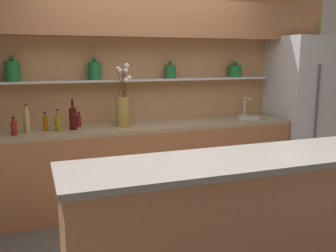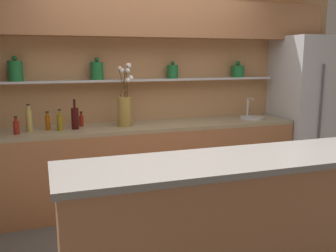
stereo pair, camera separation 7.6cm
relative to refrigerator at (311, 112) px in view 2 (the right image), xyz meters
name	(u,v)px [view 2 (the right image)]	position (x,y,z in m)	size (l,w,h in m)	color
back_wall_unit	(143,67)	(-2.15, 0.33, 0.59)	(5.20, 0.44, 2.60)	tan
back_counter_unit	(142,165)	(-2.26, 0.04, -0.50)	(3.58, 0.62, 0.92)	#99603D
island_counter	(229,231)	(-2.15, -1.86, -0.45)	(2.26, 0.61, 1.02)	#99603D
refrigerator	(311,112)	(0.00, 0.00, 0.00)	(0.90, 0.73, 1.92)	#B7B7BC
flower_vase	(125,108)	(-2.44, 0.03, 0.16)	(0.18, 0.19, 0.69)	olive
sink_fixture	(252,116)	(-0.84, 0.05, -0.02)	(0.30, 0.30, 0.25)	#B7B7BC
bottle_sauce_0	(16,127)	(-3.55, -0.07, 0.03)	(0.06, 0.06, 0.18)	maroon
bottle_sauce_1	(81,120)	(-2.90, 0.19, 0.03)	(0.05, 0.05, 0.16)	maroon
bottle_wine_2	(75,118)	(-2.98, 0.03, 0.08)	(0.08, 0.08, 0.32)	#380C0C
bottle_sauce_3	(48,122)	(-3.25, 0.07, 0.04)	(0.05, 0.05, 0.20)	#9E4C0A
bottle_oil_4	(60,122)	(-3.13, 0.01, 0.05)	(0.06, 0.06, 0.22)	olive
bottle_spirit_5	(29,120)	(-3.43, 0.03, 0.08)	(0.06, 0.06, 0.28)	tan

